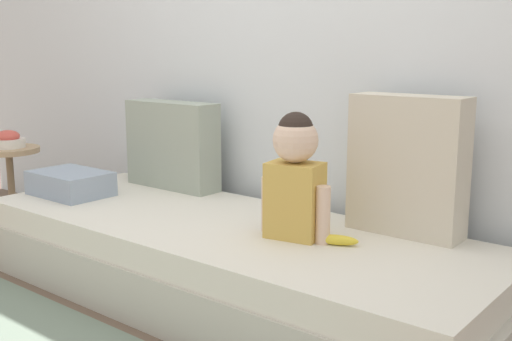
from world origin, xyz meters
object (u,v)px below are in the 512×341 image
Objects in this scene: throw_pillow_right at (407,166)px; folded_blanket at (71,183)px; couch at (224,261)px; banana at (336,240)px; toddler at (295,174)px; side_table at (10,169)px; throw_pillow_left at (172,145)px; fruit_bowl at (8,140)px.

folded_blanket is (-1.62, -0.46, -0.22)m from throw_pillow_right.
banana is (0.54, 0.04, 0.20)m from couch.
throw_pillow_right is 0.45m from toddler.
couch is 6.14× the size of folded_blanket.
couch is 0.89m from throw_pillow_right.
toddler is 0.95× the size of side_table.
folded_blanket reaches higher than couch.
throw_pillow_left reaches higher than couch.
side_table is at bearing -169.37° from throw_pillow_right.
toddler reaches higher than side_table.
couch is 1.64m from fruit_bowl.
side_table reaches higher than couch.
toddler is 1.33m from folded_blanket.
fruit_bowl reaches higher than banana.
throw_pillow_left reaches higher than banana.
side_table is 2.75× the size of fruit_bowl.
throw_pillow_left is (-0.68, 0.35, 0.41)m from couch.
folded_blanket is at bearing -164.29° from throw_pillow_right.
folded_blanket is (-0.95, -0.11, 0.24)m from couch.
folded_blanket is at bearing -2.88° from fruit_bowl.
side_table is at bearing -177.14° from couch.
throw_pillow_right is 3.28× the size of banana.
couch is 4.66× the size of side_table.
throw_pillow_left is 1.40× the size of folded_blanket.
throw_pillow_right is at bearing 45.84° from toddler.
fruit_bowl is at bearing -177.14° from couch.
throw_pillow_left is 1.12× the size of toddler.
side_table is at bearing -177.08° from toddler.
throw_pillow_right is 1.06× the size of side_table.
fruit_bowl is (-2.13, -0.12, 0.20)m from banana.
side_table is at bearing -176.87° from banana.
throw_pillow_left is at bearing 162.58° from toddler.
couch is 0.56m from toddler.
couch is 4.40× the size of throw_pillow_right.
throw_pillow_left is 1.06× the size of side_table.
throw_pillow_left is 2.91× the size of fruit_bowl.
side_table is (-0.64, 0.03, -0.01)m from folded_blanket.
banana is at bearing -14.17° from throw_pillow_left.
banana is at bearing 5.30° from toddler.
fruit_bowl is (-2.26, -0.42, -0.06)m from throw_pillow_right.
throw_pillow_right is at bearing 0.00° from throw_pillow_left.
folded_blanket is 0.76× the size of side_table.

